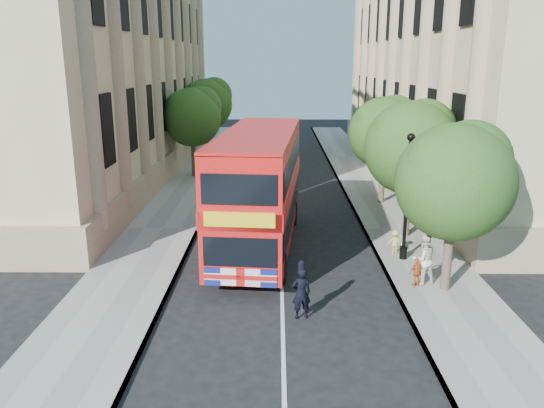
{
  "coord_description": "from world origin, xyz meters",
  "views": [
    {
      "loc": [
        -0.2,
        -14.46,
        8.0
      ],
      "look_at": [
        -0.39,
        6.48,
        2.3
      ],
      "focal_mm": 35.0,
      "sensor_mm": 36.0,
      "label": 1
    }
  ],
  "objects_px": {
    "double_decker_bus": "(259,186)",
    "box_van": "(243,200)",
    "police_constable": "(301,293)",
    "woman_pedestrian": "(423,259)",
    "lamp_post": "(407,202)"
  },
  "relations": [
    {
      "from": "box_van",
      "to": "woman_pedestrian",
      "type": "xyz_separation_m",
      "value": [
        6.98,
        -7.46,
        -0.22
      ]
    },
    {
      "from": "box_van",
      "to": "woman_pedestrian",
      "type": "relative_size",
      "value": 2.52
    },
    {
      "from": "double_decker_bus",
      "to": "police_constable",
      "type": "distance_m",
      "value": 7.1
    },
    {
      "from": "box_van",
      "to": "police_constable",
      "type": "relative_size",
      "value": 2.76
    },
    {
      "from": "lamp_post",
      "to": "box_van",
      "type": "height_order",
      "value": "lamp_post"
    },
    {
      "from": "lamp_post",
      "to": "woman_pedestrian",
      "type": "distance_m",
      "value": 2.89
    },
    {
      "from": "lamp_post",
      "to": "double_decker_bus",
      "type": "bearing_deg",
      "value": 164.39
    },
    {
      "from": "double_decker_bus",
      "to": "police_constable",
      "type": "relative_size",
      "value": 6.46
    },
    {
      "from": "woman_pedestrian",
      "to": "lamp_post",
      "type": "bearing_deg",
      "value": -103.88
    },
    {
      "from": "double_decker_bus",
      "to": "woman_pedestrian",
      "type": "bearing_deg",
      "value": -29.42
    },
    {
      "from": "double_decker_bus",
      "to": "box_van",
      "type": "bearing_deg",
      "value": 110.86
    },
    {
      "from": "double_decker_bus",
      "to": "box_van",
      "type": "relative_size",
      "value": 2.34
    },
    {
      "from": "double_decker_bus",
      "to": "police_constable",
      "type": "xyz_separation_m",
      "value": [
        1.54,
        -6.66,
        -1.92
      ]
    },
    {
      "from": "police_constable",
      "to": "woman_pedestrian",
      "type": "xyz_separation_m",
      "value": [
        4.51,
        2.5,
        0.2
      ]
    },
    {
      "from": "police_constable",
      "to": "woman_pedestrian",
      "type": "height_order",
      "value": "woman_pedestrian"
    }
  ]
}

